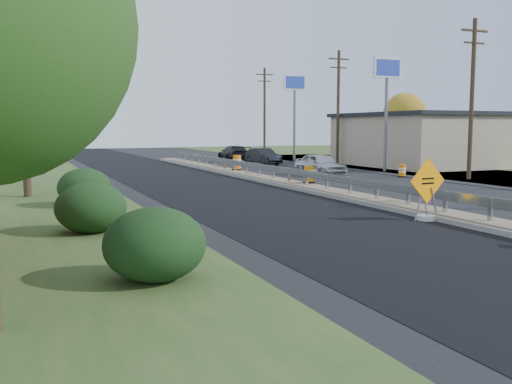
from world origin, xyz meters
name	(u,v)px	position (x,y,z in m)	size (l,w,h in m)	color
ground	(408,211)	(0.00, 0.00, 0.00)	(140.00, 140.00, 0.00)	black
milled_overlay	(211,189)	(-4.40, 10.00, 0.01)	(7.20, 120.00, 0.01)	black
median	(307,187)	(0.00, 8.00, 0.11)	(1.60, 55.00, 0.23)	gray
guardrail	(298,174)	(0.00, 9.00, 0.73)	(0.10, 46.15, 0.72)	silver
retail_building_near	(461,139)	(20.99, 20.00, 2.16)	(18.50, 12.50, 4.27)	tan
pylon_sign_mid	(387,78)	(10.50, 16.00, 6.48)	(2.20, 0.30, 7.90)	slate
pylon_sign_north	(295,90)	(10.50, 30.00, 6.48)	(2.20, 0.30, 7.90)	slate
utility_pole_smid	(472,96)	(11.50, 9.00, 4.93)	(1.90, 0.26, 9.40)	#473523
utility_pole_nmid	(338,105)	(11.50, 24.00, 4.93)	(1.90, 0.26, 9.40)	#473523
utility_pole_north	(265,110)	(11.50, 39.00, 4.93)	(1.90, 0.26, 9.40)	#473523
hedge_south	(155,244)	(-11.00, -6.00, 0.76)	(2.09, 2.09, 1.52)	black
hedge_mid	(91,207)	(-11.50, 0.00, 0.76)	(2.09, 2.09, 1.52)	black
hedge_north	(84,187)	(-11.00, 6.00, 0.76)	(2.09, 2.09, 1.52)	black
tree_near_red	(23,87)	(-13.00, 10.00, 4.86)	(4.95, 4.95, 7.35)	#473523
tree_far_yellow	(405,114)	(26.00, 34.00, 4.54)	(4.62, 4.62, 6.86)	#473523
caution_sign	(427,205)	(-0.90, -2.12, 0.53)	(1.51, 0.63, 2.09)	white
barrel_median_mid	(309,175)	(0.55, 8.78, 0.66)	(0.61, 0.61, 0.89)	black
barrel_median_far	(237,163)	(0.38, 18.63, 0.71)	(0.69, 0.69, 1.01)	black
barrel_shoulder_near	(402,171)	(8.89, 11.93, 0.39)	(0.55, 0.55, 0.80)	black
barrel_shoulder_mid	(321,161)	(9.20, 22.70, 0.46)	(0.66, 0.66, 0.96)	black
car_silver	(321,165)	(4.67, 14.82, 0.73)	(1.72, 4.26, 1.45)	#B9B8BE
car_dark_mid	(263,156)	(5.85, 26.62, 0.68)	(1.44, 4.14, 1.36)	black
car_dark_far	(234,153)	(5.28, 32.02, 0.72)	(2.02, 4.97, 1.44)	black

